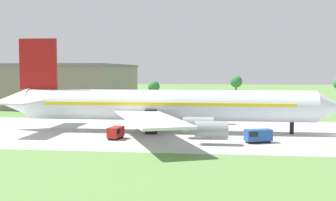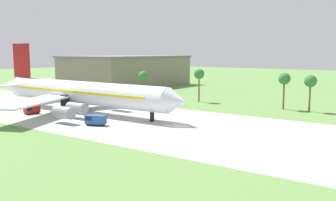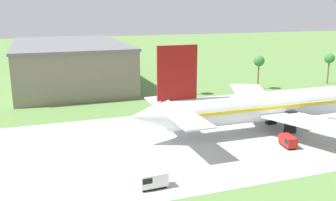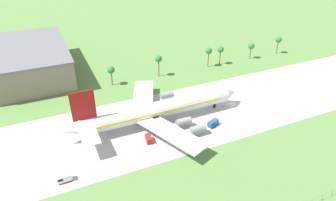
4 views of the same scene
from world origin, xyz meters
name	(u,v)px [view 4 (image 4 of 4)]	position (x,y,z in m)	size (l,w,h in m)	color
ground_plane	(233,104)	(0.00, 0.00, 0.00)	(600.00, 600.00, 0.00)	#5B8442
taxiway_strip	(233,104)	(0.00, 0.00, 0.01)	(320.00, 44.00, 0.02)	#B2B2AD
jet_airliner	(156,110)	(-35.77, 0.73, 5.59)	(73.87, 58.03, 19.84)	silver
baggage_tug	(149,139)	(-43.22, -9.83, 1.25)	(2.59, 4.36, 2.31)	black
fuel_truck	(64,178)	(-73.79, -17.45, 1.36)	(4.47, 2.19, 2.52)	black
catering_van	(213,123)	(-16.94, -10.83, 1.32)	(5.18, 3.54, 2.44)	black
terminal_building	(31,60)	(-77.93, 69.33, 7.61)	(36.72, 61.20, 15.19)	slate
palm_tree_row	(209,52)	(10.98, 39.51, 8.48)	(106.42, 3.60, 11.44)	brown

